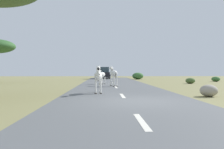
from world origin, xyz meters
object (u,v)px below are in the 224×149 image
object	(u,v)px
zebra_0	(102,75)
bush_0	(216,79)
bush_2	(190,81)
bush_3	(138,76)
zebra_2	(98,77)
car_0	(103,73)
zebra_1	(113,74)
rock_3	(209,91)

from	to	relation	value
zebra_0	bush_0	distance (m)	14.22
bush_2	bush_3	xyz separation A→B (m)	(-3.47, 11.79, 0.20)
bush_2	zebra_2	bearing A→B (deg)	-129.91
car_0	bush_2	xyz separation A→B (m)	(8.46, -13.47, -0.57)
zebra_1	bush_0	xyz separation A→B (m)	(12.06, 8.50, -0.73)
bush_0	bush_3	bearing A→B (deg)	135.84
bush_0	zebra_0	bearing A→B (deg)	-156.23
zebra_0	zebra_2	size ratio (longest dim) A/B	0.88
zebra_2	bush_3	distance (m)	22.80
bush_0	rock_3	distance (m)	17.63
bush_3	bush_2	bearing A→B (deg)	-73.59
zebra_1	bush_2	world-z (taller)	zebra_1
zebra_2	bush_3	world-z (taller)	zebra_2
zebra_2	rock_3	world-z (taller)	zebra_2
zebra_1	car_0	distance (m)	17.86
zebra_1	bush_3	size ratio (longest dim) A/B	1.05
zebra_0	zebra_2	distance (m)	8.81
zebra_1	car_0	size ratio (longest dim) A/B	0.39
bush_0	bush_2	xyz separation A→B (m)	(-4.41, -4.13, -0.01)
zebra_1	bush_3	bearing A→B (deg)	61.19
car_0	bush_3	world-z (taller)	car_0
zebra_0	bush_0	size ratio (longest dim) A/B	1.46
zebra_0	zebra_1	size ratio (longest dim) A/B	0.83
zebra_2	car_0	distance (m)	23.88
zebra_1	bush_2	distance (m)	8.83
zebra_2	car_0	size ratio (longest dim) A/B	0.37
bush_0	bush_2	world-z (taller)	bush_0
bush_0	bush_3	distance (m)	11.00
zebra_2	bush_0	distance (m)	19.59
zebra_2	rock_3	xyz separation A→B (m)	(5.43, -1.33, -0.66)
bush_3	zebra_2	bearing A→B (deg)	-103.26
bush_0	bush_3	world-z (taller)	bush_3
zebra_1	zebra_2	distance (m)	6.13
bush_0	bush_2	size ratio (longest dim) A/B	1.04
zebra_1	car_0	world-z (taller)	car_0
zebra_1	zebra_2	size ratio (longest dim) A/B	1.05
zebra_1	rock_3	distance (m)	8.59
car_0	bush_2	bearing A→B (deg)	121.04
zebra_0	rock_3	xyz separation A→B (m)	(5.31, -10.14, -0.60)
zebra_0	zebra_2	xyz separation A→B (m)	(-0.12, -8.81, 0.06)
car_0	bush_3	size ratio (longest dim) A/B	2.73
car_0	bush_0	world-z (taller)	car_0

